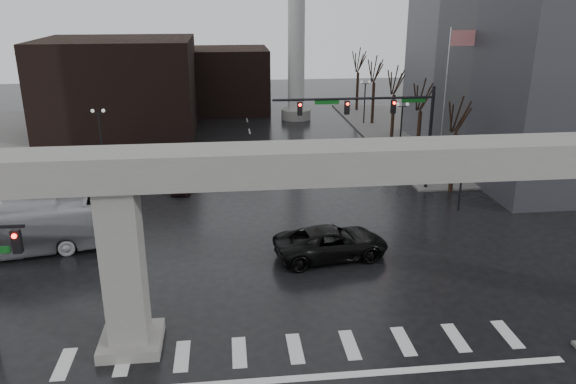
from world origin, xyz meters
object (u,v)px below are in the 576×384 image
(signal_mast_arm, at_px, (382,116))
(city_bus, at_px, (12,229))
(far_car, at_px, (183,182))
(pickup_truck, at_px, (331,243))

(signal_mast_arm, xyz_separation_m, city_bus, (-24.13, -8.60, -4.28))
(far_car, bearing_deg, signal_mast_arm, 0.14)
(signal_mast_arm, distance_m, city_bus, 25.97)
(pickup_truck, bearing_deg, city_bus, 73.24)
(city_bus, bearing_deg, signal_mast_arm, -79.56)
(pickup_truck, relative_size, far_car, 1.75)
(signal_mast_arm, height_order, far_car, signal_mast_arm)
(pickup_truck, xyz_separation_m, city_bus, (-18.32, 2.58, 0.64))
(signal_mast_arm, bearing_deg, city_bus, -160.39)
(signal_mast_arm, distance_m, far_car, 16.02)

